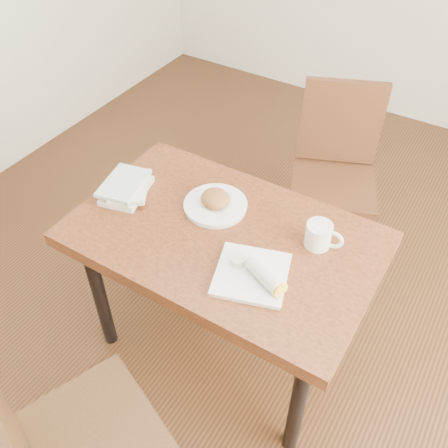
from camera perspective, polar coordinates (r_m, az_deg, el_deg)
The scene contains 8 objects.
ground at distance 2.49m, azimuth 0.00°, elevation -13.55°, with size 4.00×5.00×0.01m, color #472814.
table at distance 1.96m, azimuth 0.00°, elevation -2.99°, with size 1.17×0.73×0.75m.
chair_near at distance 1.74m, azimuth -18.13°, elevation -22.50°, with size 0.55×0.55×0.95m.
chair_far at distance 2.63m, azimuth 12.64°, elevation 6.70°, with size 0.55×0.55×0.95m.
plate_scone at distance 1.99m, azimuth -0.98°, elevation 2.42°, with size 0.26×0.26×0.08m.
coffee_mug at distance 1.85m, azimuth 10.88°, elevation -1.23°, with size 0.14×0.10×0.10m.
plate_burrito at distance 1.73m, azimuth 3.66°, elevation -5.75°, with size 0.31×0.31×0.08m.
book_stack at distance 2.09m, azimuth -11.03°, elevation 4.14°, with size 0.24×0.27×0.06m.
Camera 1 is at (0.71, -1.15, 2.08)m, focal length 40.00 mm.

